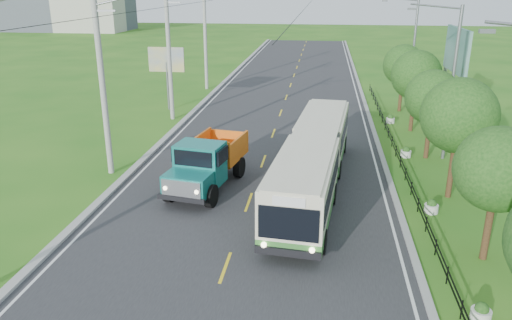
% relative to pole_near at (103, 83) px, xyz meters
% --- Properties ---
extents(ground, '(240.00, 240.00, 0.00)m').
position_rel_pole_near_xyz_m(ground, '(8.26, -9.00, -5.09)').
color(ground, '#266518').
rests_on(ground, ground).
extents(road, '(14.00, 120.00, 0.02)m').
position_rel_pole_near_xyz_m(road, '(8.26, 11.00, -5.08)').
color(road, '#28282B').
rests_on(road, ground).
extents(curb_left, '(0.40, 120.00, 0.15)m').
position_rel_pole_near_xyz_m(curb_left, '(1.06, 11.00, -5.02)').
color(curb_left, '#9E9E99').
rests_on(curb_left, ground).
extents(curb_right, '(0.30, 120.00, 0.10)m').
position_rel_pole_near_xyz_m(curb_right, '(15.41, 11.00, -5.04)').
color(curb_right, '#9E9E99').
rests_on(curb_right, ground).
extents(edge_line_left, '(0.12, 120.00, 0.00)m').
position_rel_pole_near_xyz_m(edge_line_left, '(1.61, 11.00, -5.07)').
color(edge_line_left, silver).
rests_on(edge_line_left, road).
extents(edge_line_right, '(0.12, 120.00, 0.00)m').
position_rel_pole_near_xyz_m(edge_line_right, '(14.91, 11.00, -5.07)').
color(edge_line_right, silver).
rests_on(edge_line_right, road).
extents(centre_dash, '(0.12, 2.20, 0.00)m').
position_rel_pole_near_xyz_m(centre_dash, '(8.26, -9.00, -5.07)').
color(centre_dash, yellow).
rests_on(centre_dash, road).
extents(railing_right, '(0.04, 40.00, 0.60)m').
position_rel_pole_near_xyz_m(railing_right, '(16.26, 5.00, -4.79)').
color(railing_right, black).
rests_on(railing_right, ground).
extents(pole_near, '(3.51, 0.32, 10.00)m').
position_rel_pole_near_xyz_m(pole_near, '(0.00, 0.00, 0.00)').
color(pole_near, gray).
rests_on(pole_near, ground).
extents(pole_mid, '(3.51, 0.32, 10.00)m').
position_rel_pole_near_xyz_m(pole_mid, '(0.00, 12.00, 0.00)').
color(pole_mid, gray).
rests_on(pole_mid, ground).
extents(pole_far, '(3.51, 0.32, 10.00)m').
position_rel_pole_near_xyz_m(pole_far, '(0.00, 24.00, 0.00)').
color(pole_far, gray).
rests_on(pole_far, ground).
extents(tree_second, '(3.18, 3.26, 5.30)m').
position_rel_pole_near_xyz_m(tree_second, '(18.12, -6.86, -1.57)').
color(tree_second, '#382314').
rests_on(tree_second, ground).
extents(tree_third, '(3.60, 3.62, 6.00)m').
position_rel_pole_near_xyz_m(tree_third, '(18.12, -0.86, -1.11)').
color(tree_third, '#382314').
rests_on(tree_third, ground).
extents(tree_fourth, '(3.24, 3.31, 5.40)m').
position_rel_pole_near_xyz_m(tree_fourth, '(18.12, 5.14, -1.51)').
color(tree_fourth, '#382314').
rests_on(tree_fourth, ground).
extents(tree_fifth, '(3.48, 3.52, 5.80)m').
position_rel_pole_near_xyz_m(tree_fifth, '(18.12, 11.14, -1.24)').
color(tree_fifth, '#382314').
rests_on(tree_fifth, ground).
extents(tree_back, '(3.30, 3.36, 5.50)m').
position_rel_pole_near_xyz_m(tree_back, '(18.12, 17.14, -1.44)').
color(tree_back, '#382314').
rests_on(tree_back, ground).
extents(streetlight_mid, '(3.02, 0.20, 9.07)m').
position_rel_pole_near_xyz_m(streetlight_mid, '(18.90, 5.00, -0.19)').
color(streetlight_mid, slate).
rests_on(streetlight_mid, ground).
extents(streetlight_far, '(3.02, 0.20, 9.07)m').
position_rel_pole_near_xyz_m(streetlight_far, '(18.90, 19.00, -0.19)').
color(streetlight_far, slate).
rests_on(streetlight_far, ground).
extents(planter_front, '(0.64, 0.64, 0.67)m').
position_rel_pole_near_xyz_m(planter_front, '(16.86, -11.00, -4.81)').
color(planter_front, silver).
rests_on(planter_front, ground).
extents(planter_near, '(0.64, 0.64, 0.67)m').
position_rel_pole_near_xyz_m(planter_near, '(16.86, -3.00, -4.81)').
color(planter_near, silver).
rests_on(planter_near, ground).
extents(planter_mid, '(0.64, 0.64, 0.67)m').
position_rel_pole_near_xyz_m(planter_mid, '(16.86, 5.00, -4.81)').
color(planter_mid, silver).
rests_on(planter_mid, ground).
extents(planter_far, '(0.64, 0.64, 0.67)m').
position_rel_pole_near_xyz_m(planter_far, '(16.86, 13.00, -4.81)').
color(planter_far, silver).
rests_on(planter_far, ground).
extents(billboard_left, '(3.00, 0.20, 5.20)m').
position_rel_pole_near_xyz_m(billboard_left, '(-1.24, 15.00, -1.23)').
color(billboard_left, slate).
rests_on(billboard_left, ground).
extents(billboard_right, '(0.24, 6.00, 7.30)m').
position_rel_pole_near_xyz_m(billboard_right, '(20.56, 11.00, 0.25)').
color(billboard_right, slate).
rests_on(billboard_right, ground).
extents(bus, '(3.95, 15.69, 3.00)m').
position_rel_pole_near_xyz_m(bus, '(11.31, -1.05, -3.29)').
color(bus, '#35752F').
rests_on(bus, ground).
extents(dump_truck, '(3.41, 6.66, 2.67)m').
position_rel_pole_near_xyz_m(dump_truck, '(5.86, -1.40, -3.58)').
color(dump_truck, '#126C66').
rests_on(dump_truck, ground).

